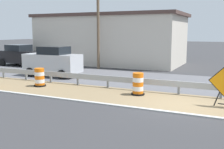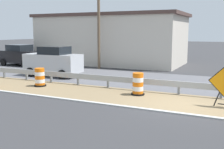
{
  "view_description": "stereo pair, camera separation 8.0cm",
  "coord_description": "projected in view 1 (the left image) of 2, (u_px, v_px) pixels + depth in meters",
  "views": [
    {
      "loc": [
        -12.03,
        -2.26,
        3.24
      ],
      "look_at": [
        1.1,
        3.89,
        0.97
      ],
      "focal_mm": 44.39,
      "sensor_mm": 36.0,
      "label": 1
    },
    {
      "loc": [
        -11.99,
        -2.33,
        3.24
      ],
      "look_at": [
        1.1,
        3.89,
        0.97
      ],
      "focal_mm": 44.39,
      "sensor_mm": 36.0,
      "label": 2
    }
  ],
  "objects": [
    {
      "name": "ground_plane",
      "position": [
        181.0,
        105.0,
        12.21
      ],
      "size": [
        160.0,
        160.0,
        0.0
      ],
      "primitive_type": "plane",
      "color": "#333335"
    },
    {
      "name": "median_dirt_strip",
      "position": [
        184.0,
        102.0,
        12.72
      ],
      "size": [
        3.54,
        120.0,
        0.01
      ],
      "primitive_type": "cube",
      "color": "#7F6B4C",
      "rests_on": "ground"
    },
    {
      "name": "far_lane_asphalt",
      "position": [
        199.0,
        84.0,
        17.21
      ],
      "size": [
        6.51,
        120.0,
        0.0
      ],
      "primitive_type": "cube",
      "color": "#56565B",
      "rests_on": "ground"
    },
    {
      "name": "curb_near_edge",
      "position": [
        175.0,
        113.0,
        11.05
      ],
      "size": [
        0.2,
        120.0,
        0.11
      ],
      "primitive_type": "cube",
      "color": "#ADADA8",
      "rests_on": "ground"
    },
    {
      "name": "guardrail_median",
      "position": [
        179.0,
        85.0,
        14.24
      ],
      "size": [
        0.18,
        42.89,
        0.71
      ],
      "color": "#999EA3",
      "rests_on": "ground"
    },
    {
      "name": "traffic_barrel_nearest",
      "position": [
        138.0,
        85.0,
        14.18
      ],
      "size": [
        0.7,
        0.7,
        1.14
      ],
      "color": "orange",
      "rests_on": "ground"
    },
    {
      "name": "traffic_barrel_close",
      "position": [
        40.0,
        78.0,
        16.4
      ],
      "size": [
        0.71,
        0.71,
        1.08
      ],
      "color": "orange",
      "rests_on": "ground"
    },
    {
      "name": "car_trailing_near_lane",
      "position": [
        20.0,
        55.0,
        26.26
      ],
      "size": [
        2.26,
        4.12,
        1.98
      ],
      "rotation": [
        0.0,
        0.0,
        -1.6
      ],
      "color": "black",
      "rests_on": "ground"
    },
    {
      "name": "car_lead_far_lane",
      "position": [
        53.0,
        61.0,
        20.04
      ],
      "size": [
        1.95,
        4.2,
        2.17
      ],
      "rotation": [
        0.0,
        0.0,
        1.58
      ],
      "color": "silver",
      "rests_on": "ground"
    },
    {
      "name": "roadside_shop_near",
      "position": [
        110.0,
        39.0,
        28.06
      ],
      "size": [
        7.17,
        14.68,
        4.92
      ],
      "color": "beige",
      "rests_on": "ground"
    },
    {
      "name": "utility_pole_near",
      "position": [
        98.0,
        21.0,
        23.64
      ],
      "size": [
        0.24,
        1.8,
        7.98
      ],
      "color": "brown",
      "rests_on": "ground"
    }
  ]
}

